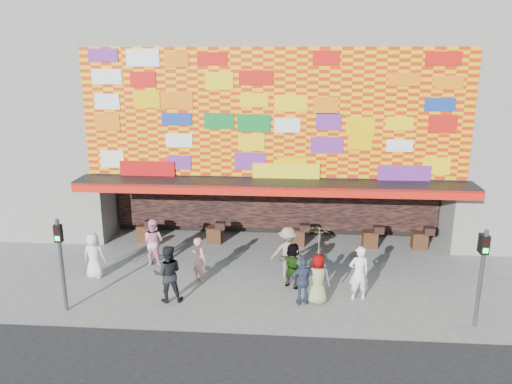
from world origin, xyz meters
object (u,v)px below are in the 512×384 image
ped_e (303,281)px  ped_i (153,242)px  ped_c (168,274)px  ped_f (293,265)px  signal_right (482,268)px  ped_g (318,279)px  signal_left (61,255)px  ped_a (94,255)px  ped_h (359,273)px  ped_b (199,259)px  parasol (319,240)px  ped_d (288,252)px

ped_e → ped_i: bearing=-38.4°
ped_c → ped_f: size_ratio=1.20×
signal_right → ped_f: (-5.37, 2.19, -1.07)m
ped_f → ped_g: ped_g is taller
signal_left → ped_c: 3.30m
ped_a → ped_c: ped_c is taller
ped_f → ped_c: bearing=53.8°
ped_a → ped_h: bearing=178.3°
signal_left → ped_a: (-0.03, 2.44, -1.04)m
ped_e → ped_g: (0.47, 0.12, 0.04)m
ped_a → ped_h: size_ratio=0.90×
ped_b → ped_e: 3.89m
signal_left → ped_h: 9.33m
signal_left → ped_b: bearing=32.6°
signal_left → ped_i: bearing=64.8°
ped_b → parasol: bearing=-164.2°
ped_c → ped_d: (3.80, 2.13, -0.02)m
ped_h → ped_i: 7.75m
signal_left → ped_f: bearing=17.3°
ped_g → ped_a: bearing=-13.0°
ped_c → ped_i: bearing=-78.1°
ped_d → ped_e: ped_d is taller
ped_b → ped_i: size_ratio=0.90×
ped_h → ped_d: bearing=-45.0°
ped_f → ped_h: 2.25m
ped_c → ped_b: bearing=-127.0°
ped_e → ped_c: bearing=-10.8°
ped_i → ped_b: bearing=159.3°
ped_c → ped_g: 4.79m
ped_h → ped_f: bearing=-30.2°
signal_right → ped_i: bearing=160.7°
ped_d → ped_i: bearing=-8.0°
ped_d → ped_h: bearing=146.7°
signal_left → ped_e: 7.51m
signal_right → ped_f: bearing=157.8°
signal_right → ped_g: 4.80m
ped_c → ped_f: 4.20m
signal_left → ped_i: 4.24m
ped_c → ped_d: ped_c is taller
signal_right → ped_i: size_ratio=1.67×
ped_a → ped_f: bearing=-177.7°
ped_c → parasol: parasol is taller
ped_c → ped_e: ped_c is taller
signal_left → signal_right: (12.40, 0.00, 0.00)m
signal_left → ped_i: (1.75, 3.73, -0.96)m
ped_e → ped_h: bearing=-176.6°
ped_b → ped_c: bearing=99.0°
ped_a → ped_d: (6.88, 0.56, 0.11)m
signal_left → ped_e: bearing=7.5°
signal_right → ped_h: bearing=155.6°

